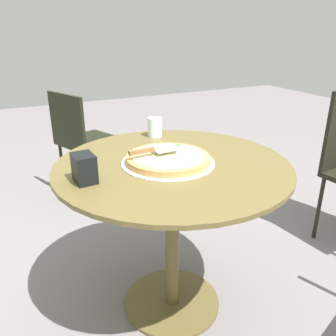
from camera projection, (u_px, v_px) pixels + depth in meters
The scene contains 7 objects.
ground_plane at pixel (172, 303), 1.71m from camera, with size 10.00×10.00×0.00m, color slate.
patio_table at pixel (172, 199), 1.50m from camera, with size 0.97×0.97×0.74m.
pizza_on_tray at pixel (168, 159), 1.43m from camera, with size 0.38×0.38×0.05m.
pizza_server at pixel (153, 150), 1.41m from camera, with size 0.21×0.09×0.02m.
drinking_cup at pixel (155, 127), 1.76m from camera, with size 0.07×0.07×0.10m, color white.
napkin_dispenser at pixel (84, 168), 1.24m from camera, with size 0.10×0.07×0.10m, color black.
patio_chair_near at pixel (82, 137), 2.61m from camera, with size 0.51×0.51×0.82m.
Camera 1 is at (0.61, 1.19, 1.26)m, focal length 37.30 mm.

